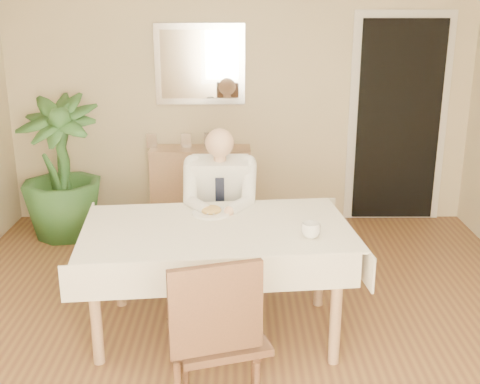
{
  "coord_description": "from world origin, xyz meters",
  "views": [
    {
      "loc": [
        -0.01,
        -3.34,
        2.12
      ],
      "look_at": [
        0.0,
        0.35,
        0.95
      ],
      "focal_mm": 45.0,
      "sensor_mm": 36.0,
      "label": 1
    }
  ],
  "objects_px": {
    "dining_table": "(217,239)",
    "sideboard": "(201,186)",
    "seated_man": "(220,206)",
    "potted_palm": "(61,168)",
    "coffee_mug": "(311,230)",
    "chair_near": "(217,332)",
    "chair_far": "(221,212)"
  },
  "relations": [
    {
      "from": "dining_table",
      "to": "sideboard",
      "type": "xyz_separation_m",
      "value": [
        -0.23,
        2.08,
        -0.28
      ]
    },
    {
      "from": "seated_man",
      "to": "potted_palm",
      "type": "xyz_separation_m",
      "value": [
        -1.5,
        1.15,
        -0.03
      ]
    },
    {
      "from": "dining_table",
      "to": "coffee_mug",
      "type": "distance_m",
      "value": 0.62
    },
    {
      "from": "chair_near",
      "to": "seated_man",
      "type": "relative_size",
      "value": 0.78
    },
    {
      "from": "potted_palm",
      "to": "coffee_mug",
      "type": "bearing_deg",
      "value": -42.93
    },
    {
      "from": "chair_far",
      "to": "sideboard",
      "type": "distance_m",
      "value": 1.22
    },
    {
      "from": "chair_far",
      "to": "potted_palm",
      "type": "relative_size",
      "value": 0.71
    },
    {
      "from": "dining_table",
      "to": "sideboard",
      "type": "distance_m",
      "value": 2.11
    },
    {
      "from": "dining_table",
      "to": "seated_man",
      "type": "relative_size",
      "value": 1.46
    },
    {
      "from": "chair_far",
      "to": "potted_palm",
      "type": "bearing_deg",
      "value": 153.79
    },
    {
      "from": "coffee_mug",
      "to": "sideboard",
      "type": "distance_m",
      "value": 2.44
    },
    {
      "from": "chair_near",
      "to": "sideboard",
      "type": "bearing_deg",
      "value": 78.23
    },
    {
      "from": "chair_far",
      "to": "sideboard",
      "type": "relative_size",
      "value": 0.98
    },
    {
      "from": "seated_man",
      "to": "chair_far",
      "type": "bearing_deg",
      "value": 90.0
    },
    {
      "from": "potted_palm",
      "to": "chair_far",
      "type": "bearing_deg",
      "value": -29.75
    },
    {
      "from": "coffee_mug",
      "to": "sideboard",
      "type": "height_order",
      "value": "coffee_mug"
    },
    {
      "from": "seated_man",
      "to": "sideboard",
      "type": "relative_size",
      "value": 1.29
    },
    {
      "from": "chair_far",
      "to": "sideboard",
      "type": "bearing_deg",
      "value": 104.51
    },
    {
      "from": "chair_near",
      "to": "coffee_mug",
      "type": "relative_size",
      "value": 8.25
    },
    {
      "from": "sideboard",
      "to": "seated_man",
      "type": "bearing_deg",
      "value": -81.49
    },
    {
      "from": "dining_table",
      "to": "coffee_mug",
      "type": "bearing_deg",
      "value": -23.93
    },
    {
      "from": "potted_palm",
      "to": "sideboard",
      "type": "bearing_deg",
      "value": 14.85
    },
    {
      "from": "chair_far",
      "to": "sideboard",
      "type": "xyz_separation_m",
      "value": [
        -0.23,
        1.19,
        -0.15
      ]
    },
    {
      "from": "chair_far",
      "to": "sideboard",
      "type": "height_order",
      "value": "chair_far"
    },
    {
      "from": "chair_far",
      "to": "coffee_mug",
      "type": "bearing_deg",
      "value": -58.23
    },
    {
      "from": "sideboard",
      "to": "dining_table",
      "type": "bearing_deg",
      "value": -83.99
    },
    {
      "from": "sideboard",
      "to": "potted_palm",
      "type": "height_order",
      "value": "potted_palm"
    },
    {
      "from": "seated_man",
      "to": "chair_near",
      "type": "bearing_deg",
      "value": -88.84
    },
    {
      "from": "dining_table",
      "to": "potted_palm",
      "type": "relative_size",
      "value": 1.37
    },
    {
      "from": "dining_table",
      "to": "chair_far",
      "type": "relative_size",
      "value": 1.93
    },
    {
      "from": "chair_far",
      "to": "seated_man",
      "type": "bearing_deg",
      "value": -86.45
    },
    {
      "from": "chair_far",
      "to": "chair_near",
      "type": "xyz_separation_m",
      "value": [
        0.03,
        -1.82,
        0.01
      ]
    }
  ]
}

